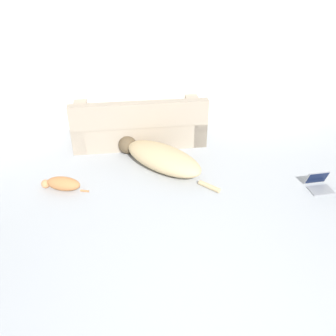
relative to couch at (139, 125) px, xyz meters
The scene contains 5 objects.
wall_back 1.26m from the couch, 74.66° to the left, with size 7.68×0.06×2.66m.
couch is the anchor object (origin of this frame).
dog 0.91m from the couch, 79.35° to the right, with size 1.22×1.46×0.32m.
cat 1.65m from the couch, 134.20° to the right, with size 0.61×0.33×0.18m.
laptop_open 2.73m from the couch, 40.99° to the right, with size 0.29×0.29×0.21m.
Camera 1 is at (-0.78, -1.58, 2.75)m, focal length 40.00 mm.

